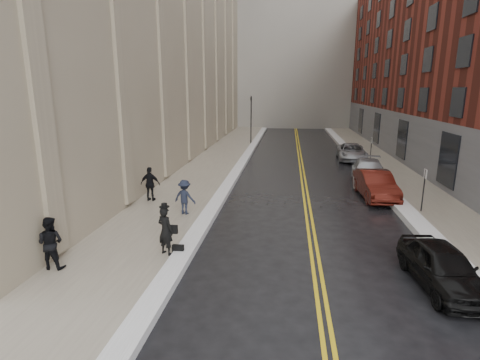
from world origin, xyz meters
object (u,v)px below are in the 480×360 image
(car_maroon, at_px, (376,185))
(car_silver_far, at_px, (352,152))
(pedestrian_c, at_px, (150,184))
(pedestrian_main, at_px, (165,231))
(pedestrian_b, at_px, (185,197))
(car_black, at_px, (442,267))
(car_silver_near, at_px, (369,172))
(pedestrian_a, at_px, (50,243))

(car_maroon, distance_m, car_silver_far, 11.60)
(pedestrian_c, bearing_deg, pedestrian_main, 116.38)
(pedestrian_b, bearing_deg, pedestrian_c, -24.26)
(car_black, height_order, car_silver_near, car_silver_near)
(pedestrian_b, xyz_separation_m, pedestrian_c, (-2.37, 1.86, 0.08))
(car_silver_near, bearing_deg, pedestrian_b, -133.68)
(car_maroon, bearing_deg, pedestrian_main, -138.76)
(car_maroon, height_order, pedestrian_main, pedestrian_main)
(car_black, height_order, car_maroon, car_maroon)
(car_maroon, relative_size, car_silver_near, 0.90)
(car_maroon, distance_m, pedestrian_main, 12.72)
(pedestrian_b, bearing_deg, pedestrian_a, 78.14)
(pedestrian_main, height_order, pedestrian_a, same)
(car_silver_far, xyz_separation_m, pedestrian_c, (-12.50, -14.20, 0.37))
(car_silver_far, relative_size, pedestrian_b, 3.00)
(car_silver_far, xyz_separation_m, pedestrian_a, (-12.98, -21.98, 0.35))
(car_maroon, relative_size, car_silver_far, 0.92)
(car_maroon, relative_size, pedestrian_a, 2.57)
(car_black, bearing_deg, pedestrian_b, 145.45)
(car_maroon, xyz_separation_m, car_silver_near, (0.32, 3.47, -0.02))
(car_silver_near, bearing_deg, car_silver_far, 96.39)
(pedestrian_b, distance_m, pedestrian_c, 3.01)
(pedestrian_main, height_order, pedestrian_c, pedestrian_c)
(car_silver_far, distance_m, pedestrian_b, 18.99)
(car_maroon, xyz_separation_m, pedestrian_a, (-12.47, -10.40, 0.29))
(pedestrian_a, bearing_deg, pedestrian_main, -157.41)
(pedestrian_a, relative_size, pedestrian_b, 1.07)
(car_maroon, xyz_separation_m, pedestrian_main, (-9.09, -8.89, 0.29))
(car_maroon, distance_m, car_silver_near, 3.49)
(pedestrian_main, relative_size, pedestrian_c, 0.98)
(pedestrian_b, bearing_deg, pedestrian_main, 110.70)
(pedestrian_main, bearing_deg, pedestrian_c, -40.26)
(car_black, relative_size, car_silver_near, 0.77)
(car_black, distance_m, pedestrian_a, 12.37)
(car_maroon, bearing_deg, car_black, -93.85)
(car_black, distance_m, pedestrian_main, 9.02)
(pedestrian_a, bearing_deg, car_black, -178.50)
(car_silver_near, xyz_separation_m, car_silver_far, (0.19, 8.12, -0.04))
(car_silver_near, relative_size, pedestrian_a, 2.85)
(car_silver_far, relative_size, pedestrian_c, 2.74)
(car_silver_far, bearing_deg, pedestrian_c, -128.36)
(car_silver_near, height_order, car_silver_far, car_silver_near)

